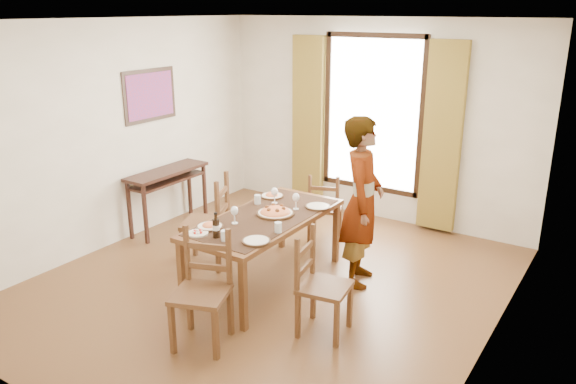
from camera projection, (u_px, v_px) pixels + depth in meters
The scene contains 22 objects.
ground at pixel (269, 283), 6.00m from camera, with size 5.00×5.00×0.00m, color #4F2718.
room_shell at pixel (274, 140), 5.63m from camera, with size 4.60×5.10×2.74m.
console_table at pixel (167, 179), 7.32m from camera, with size 0.38×1.20×0.80m.
dining_table at pixel (265, 222), 5.81m from camera, with size 0.87×1.87×0.76m.
chair_west at pixel (208, 224), 6.31m from camera, with size 0.62×0.62×1.06m.
chair_north at pixel (325, 209), 6.99m from camera, with size 0.51×0.51×0.89m.
chair_south at pixel (202, 293), 4.82m from camera, with size 0.58×0.58×1.02m.
chair_east at pixel (321, 287), 4.98m from camera, with size 0.48×0.48×0.96m.
man at pixel (362, 202), 5.79m from camera, with size 0.61×0.76×1.79m, color #94959C.
plate_sw at pixel (210, 225), 5.49m from camera, with size 0.27×0.27×0.05m, color silver, non-canonical shape.
plate_se at pixel (256, 239), 5.15m from camera, with size 0.27×0.27×0.05m, color silver, non-canonical shape.
plate_nw at pixel (272, 195), 6.38m from camera, with size 0.27×0.27×0.05m, color silver, non-canonical shape.
plate_ne at pixel (318, 205), 6.04m from camera, with size 0.27×0.27×0.05m, color silver, non-canonical shape.
pasta_platter at pixel (275, 210), 5.83m from camera, with size 0.40×0.40×0.10m, color red, non-canonical shape.
caprese_plate at pixel (198, 232), 5.33m from camera, with size 0.20×0.20×0.04m, color silver, non-canonical shape.
wine_glass_a at pixel (235, 215), 5.57m from camera, with size 0.08×0.08×0.18m, color white, non-canonical shape.
wine_glass_b at pixel (296, 201), 5.97m from camera, with size 0.08×0.08×0.18m, color white, non-canonical shape.
wine_glass_c at pixel (275, 195), 6.15m from camera, with size 0.08×0.08×0.18m, color white, non-canonical shape.
tumbler_a at pixel (278, 227), 5.37m from camera, with size 0.07×0.07×0.10m, color silver.
tumbler_b at pixel (257, 199), 6.15m from camera, with size 0.07×0.07×0.10m, color silver.
tumbler_c at pixel (225, 236), 5.18m from camera, with size 0.07×0.07×0.10m, color silver.
wine_bottle at pixel (216, 225), 5.23m from camera, with size 0.07×0.07×0.25m, color black, non-canonical shape.
Camera 1 is at (3.11, -4.41, 2.81)m, focal length 35.00 mm.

